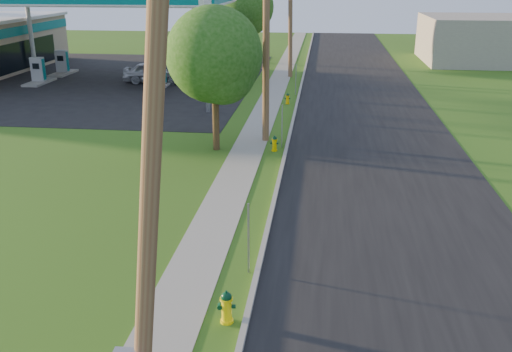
{
  "coord_description": "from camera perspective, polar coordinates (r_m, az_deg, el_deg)",
  "views": [
    {
      "loc": [
        2.04,
        -9.25,
        7.59
      ],
      "look_at": [
        0.0,
        8.0,
        1.4
      ],
      "focal_mm": 40.0,
      "sensor_mm": 36.0,
      "label": 1
    }
  ],
  "objects": [
    {
      "name": "road",
      "position": [
        20.83,
        13.06,
        -2.26
      ],
      "size": [
        8.0,
        120.0,
        0.02
      ],
      "primitive_type": "cube",
      "color": "black",
      "rests_on": "ground"
    },
    {
      "name": "curb",
      "position": [
        20.72,
        2.02,
        -1.66
      ],
      "size": [
        0.15,
        120.0,
        0.15
      ],
      "primitive_type": "cube",
      "color": "gray",
      "rests_on": "ground"
    },
    {
      "name": "sidewalk",
      "position": [
        20.94,
        -2.76,
        -1.61
      ],
      "size": [
        1.5,
        120.0,
        0.03
      ],
      "primitive_type": "cube",
      "color": "gray",
      "rests_on": "ground"
    },
    {
      "name": "forecourt",
      "position": [
        45.65,
        -16.86,
        9.24
      ],
      "size": [
        26.0,
        28.0,
        0.02
      ],
      "primitive_type": "cube",
      "color": "black",
      "rests_on": "ground"
    },
    {
      "name": "utility_pole_near",
      "position": [
        9.1,
        -10.48,
        1.44
      ],
      "size": [
        1.4,
        0.32,
        9.48
      ],
      "color": "brown",
      "rests_on": "ground"
    },
    {
      "name": "utility_pole_mid",
      "position": [
        26.51,
        1.03,
        13.91
      ],
      "size": [
        1.4,
        0.32,
        9.8
      ],
      "color": "brown",
      "rests_on": "ground"
    },
    {
      "name": "utility_pole_far",
      "position": [
        44.41,
        3.46,
        15.99
      ],
      "size": [
        1.4,
        0.32,
        9.5
      ],
      "color": "brown",
      "rests_on": "ground"
    },
    {
      "name": "sign_post_near",
      "position": [
        15.08,
        -0.76,
        -6.3
      ],
      "size": [
        0.05,
        0.04,
        2.0
      ],
      "primitive_type": "cube",
      "color": "gray",
      "rests_on": "ground"
    },
    {
      "name": "sign_post_mid",
      "position": [
        26.15,
        2.61,
        5.0
      ],
      "size": [
        0.05,
        0.04,
        2.0
      ],
      "primitive_type": "cube",
      "color": "gray",
      "rests_on": "ground"
    },
    {
      "name": "sign_post_far",
      "position": [
        38.06,
        4.01,
        9.6
      ],
      "size": [
        0.05,
        0.04,
        2.0
      ],
      "primitive_type": "cube",
      "color": "gray",
      "rests_on": "ground"
    },
    {
      "name": "fuel_pump_nw",
      "position": [
        44.83,
        -20.92,
        9.54
      ],
      "size": [
        1.2,
        3.2,
        1.9
      ],
      "color": "gray",
      "rests_on": "ground"
    },
    {
      "name": "fuel_pump_ne",
      "position": [
        41.48,
        -9.65,
        9.82
      ],
      "size": [
        1.2,
        3.2,
        1.9
      ],
      "color": "gray",
      "rests_on": "ground"
    },
    {
      "name": "fuel_pump_sw",
      "position": [
        48.37,
        -18.78,
        10.44
      ],
      "size": [
        1.2,
        3.2,
        1.9
      ],
      "color": "gray",
      "rests_on": "ground"
    },
    {
      "name": "fuel_pump_se",
      "position": [
        45.28,
        -8.24,
        10.7
      ],
      "size": [
        1.2,
        3.2,
        1.9
      ],
      "color": "gray",
      "rests_on": "ground"
    },
    {
      "name": "price_pylon",
      "position": [
        32.49,
        -5.07,
        15.74
      ],
      "size": [
        0.34,
        2.04,
        6.85
      ],
      "color": "gray",
      "rests_on": "ground"
    },
    {
      "name": "distant_building",
      "position": [
        56.82,
        23.61,
        12.39
      ],
      "size": [
        14.0,
        10.0,
        4.0
      ],
      "primitive_type": "cube",
      "color": "gray",
      "rests_on": "ground"
    },
    {
      "name": "tree_verge",
      "position": [
        25.15,
        -4.0,
        11.61
      ],
      "size": [
        4.21,
        4.21,
        6.38
      ],
      "color": "#3E2B17",
      "rests_on": "ground"
    },
    {
      "name": "tree_lot",
      "position": [
        51.97,
        -0.83,
        16.36
      ],
      "size": [
        4.76,
        4.76,
        7.21
      ],
      "color": "#3E2B17",
      "rests_on": "ground"
    },
    {
      "name": "hydrant_near",
      "position": [
        13.36,
        -2.96,
        -12.96
      ],
      "size": [
        0.42,
        0.38,
        0.82
      ],
      "color": "yellow",
      "rests_on": "ground"
    },
    {
      "name": "hydrant_mid",
      "position": [
        25.73,
        1.86,
        3.27
      ],
      "size": [
        0.38,
        0.33,
        0.72
      ],
      "color": "#E9C400",
      "rests_on": "ground"
    },
    {
      "name": "hydrant_far",
      "position": [
        35.31,
        3.17,
        7.73
      ],
      "size": [
        0.35,
        0.31,
        0.69
      ],
      "color": "#FABB07",
      "rests_on": "ground"
    },
    {
      "name": "car_silver",
      "position": [
        42.87,
        -10.14,
        10.15
      ],
      "size": [
        4.52,
        1.97,
        1.51
      ],
      "primitive_type": "imported",
      "rotation": [
        0.0,
        0.0,
        1.61
      ],
      "color": "#B3B6BB",
      "rests_on": "ground"
    }
  ]
}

